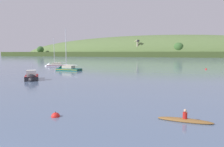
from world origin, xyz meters
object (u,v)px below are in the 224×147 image
object	(u,v)px
dockside_crane	(137,48)
canoe_with_paddler	(185,120)
mooring_buoy_off_fishing_boat	(56,117)
sailboat_midwater_white	(54,66)
mooring_buoy_foreground	(206,69)
sailboat_far_left	(66,70)
fishing_boat_moored	(32,78)

from	to	relation	value
dockside_crane	canoe_with_paddler	world-z (taller)	dockside_crane
mooring_buoy_off_fishing_boat	sailboat_midwater_white	bearing A→B (deg)	121.90
mooring_buoy_foreground	mooring_buoy_off_fishing_boat	xyz separation A→B (m)	(-17.72, -53.79, -0.00)
dockside_crane	sailboat_far_left	size ratio (longest dim) A/B	1.52
fishing_boat_moored	mooring_buoy_foreground	bearing A→B (deg)	101.47
canoe_with_paddler	mooring_buoy_foreground	bearing A→B (deg)	85.57
sailboat_far_left	mooring_buoy_foreground	world-z (taller)	sailboat_far_left
sailboat_midwater_white	sailboat_far_left	distance (m)	20.59
sailboat_midwater_white	fishing_boat_moored	xyz separation A→B (m)	(17.59, -35.82, 0.23)
sailboat_far_left	mooring_buoy_off_fishing_boat	bearing A→B (deg)	125.64
sailboat_midwater_white	dockside_crane	bearing A→B (deg)	-116.94
sailboat_far_left	canoe_with_paddler	distance (m)	47.51
sailboat_midwater_white	mooring_buoy_off_fishing_boat	xyz separation A→B (m)	(33.74, -54.20, -0.17)
sailboat_far_left	canoe_with_paddler	size ratio (longest dim) A/B	3.29
sailboat_midwater_white	canoe_with_paddler	bearing A→B (deg)	102.55
mooring_buoy_foreground	fishing_boat_moored	bearing A→B (deg)	-133.73
dockside_crane	fishing_boat_moored	world-z (taller)	dockside_crane
sailboat_far_left	mooring_buoy_foreground	xyz separation A→B (m)	(37.99, 15.17, -0.18)
canoe_with_paddler	dockside_crane	bearing A→B (deg)	105.06
dockside_crane	sailboat_midwater_white	world-z (taller)	dockside_crane
dockside_crane	mooring_buoy_off_fishing_boat	bearing A→B (deg)	156.63
sailboat_far_left	mooring_buoy_off_fishing_boat	world-z (taller)	sailboat_far_left
mooring_buoy_off_fishing_boat	sailboat_far_left	bearing A→B (deg)	117.69
dockside_crane	mooring_buoy_off_fishing_boat	xyz separation A→B (m)	(33.93, -232.90, -9.69)
sailboat_far_left	canoe_with_paddler	bearing A→B (deg)	136.95
dockside_crane	sailboat_midwater_white	size ratio (longest dim) A/B	1.72
canoe_with_paddler	mooring_buoy_off_fishing_boat	size ratio (longest dim) A/B	5.22
dockside_crane	fishing_boat_moored	distance (m)	215.46
dockside_crane	mooring_buoy_foreground	world-z (taller)	dockside_crane
mooring_buoy_foreground	mooring_buoy_off_fishing_boat	size ratio (longest dim) A/B	0.91
canoe_with_paddler	mooring_buoy_foreground	distance (m)	52.72
fishing_boat_moored	mooring_buoy_off_fishing_boat	distance (m)	24.47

